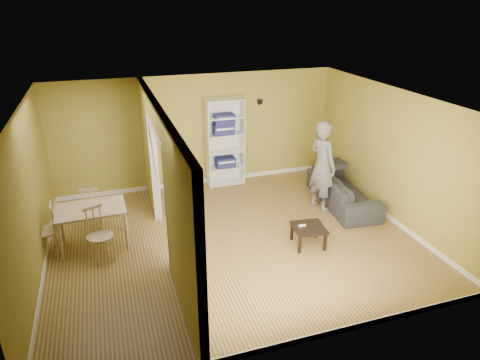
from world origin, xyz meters
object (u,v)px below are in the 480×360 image
sofa (343,186)px  chair_left (44,230)px  chair_far (92,207)px  dining_table (91,212)px  coffee_table (309,229)px  person (323,158)px  bookshelf (224,142)px  chair_near (100,235)px

sofa → chair_left: size_ratio=2.31×
chair_far → dining_table: bearing=94.1°
sofa → chair_left: chair_left is taller
sofa → dining_table: size_ratio=1.83×
coffee_table → dining_table: dining_table is taller
person → bookshelf: size_ratio=1.09×
bookshelf → coffee_table: 3.34m
chair_far → sofa: bearing=177.1°
sofa → dining_table: 5.14m
sofa → chair_near: (-5.01, -0.62, 0.06)m
sofa → chair_left: bearing=97.6°
coffee_table → chair_far: chair_far is taller
chair_left → person: bearing=88.9°
person → dining_table: (-4.58, -0.08, -0.46)m
chair_near → sofa: bearing=-15.8°
chair_left → chair_near: size_ratio=0.99×
dining_table → person: bearing=1.0°
chair_left → sofa: bearing=88.9°
chair_near → dining_table: bearing=79.6°
bookshelf → chair_near: (-2.91, -2.52, -0.55)m
person → dining_table: size_ratio=1.88×
bookshelf → chair_left: bearing=-151.8°
sofa → chair_left: (-5.92, -0.15, 0.06)m
sofa → chair_near: chair_near is taller
chair_near → person: bearing=-15.0°
chair_far → chair_near: bearing=99.4°
chair_near → chair_far: 1.18m
person → chair_far: size_ratio=2.44×
person → dining_table: bearing=78.1°
bookshelf → chair_left: bookshelf is taller
sofa → chair_far: chair_far is taller
sofa → coffee_table: sofa is taller
chair_near → chair_far: bearing=73.3°
sofa → bookshelf: bearing=54.1°
person → chair_left: 5.41m
bookshelf → chair_near: bearing=-139.2°
chair_left → chair_near: bearing=60.1°
bookshelf → dining_table: bookshelf is taller
dining_table → chair_far: bearing=90.8°
coffee_table → person: bearing=54.9°
sofa → dining_table: bearing=97.2°
coffee_table → chair_near: (-3.55, 0.68, 0.16)m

